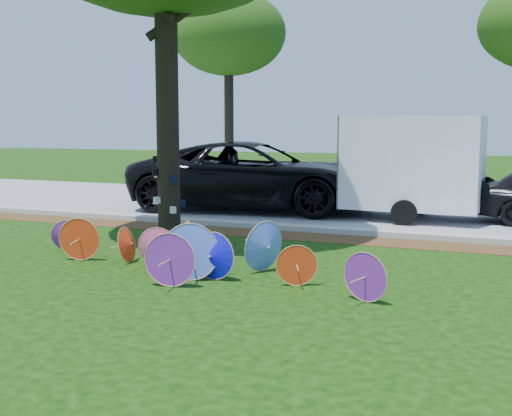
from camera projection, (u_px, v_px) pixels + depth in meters
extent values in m
plane|color=black|center=(172.00, 283.00, 9.39)|extent=(90.00, 90.00, 0.00)
cube|color=#472D16|center=(280.00, 235.00, 13.51)|extent=(90.00, 1.00, 0.01)
cube|color=#B7B5AD|center=(291.00, 228.00, 14.14)|extent=(90.00, 0.30, 0.12)
cube|color=gray|center=(340.00, 208.00, 17.95)|extent=(90.00, 8.00, 0.01)
cylinder|color=black|center=(167.00, 105.00, 12.40)|extent=(0.44, 0.44, 5.37)
cone|color=#F94F85|center=(155.00, 247.00, 10.59)|extent=(0.24, 0.62, 0.61)
cone|color=red|center=(184.00, 245.00, 10.28)|extent=(0.65, 0.68, 0.79)
cone|color=#577DFF|center=(191.00, 251.00, 9.56)|extent=(0.88, 0.49, 0.87)
cone|color=red|center=(129.00, 244.00, 10.77)|extent=(0.31, 0.65, 0.63)
cone|color=red|center=(297.00, 265.00, 9.22)|extent=(0.60, 0.33, 0.61)
cone|color=#577DFF|center=(266.00, 246.00, 10.06)|extent=(0.52, 0.84, 0.83)
cone|color=red|center=(81.00, 239.00, 10.96)|extent=(0.76, 0.33, 0.75)
cone|color=#0D0DD8|center=(212.00, 256.00, 9.52)|extent=(0.74, 0.25, 0.73)
cone|color=#F94F85|center=(185.00, 249.00, 10.18)|extent=(0.55, 0.66, 0.70)
cone|color=purple|center=(67.00, 235.00, 11.74)|extent=(0.63, 0.50, 0.61)
cone|color=purple|center=(367.00, 277.00, 8.37)|extent=(0.67, 0.34, 0.67)
cone|color=#F94F85|center=(158.00, 248.00, 10.28)|extent=(0.73, 0.38, 0.70)
cone|color=purple|center=(171.00, 259.00, 9.16)|extent=(0.80, 0.23, 0.79)
imported|color=black|center=(255.00, 176.00, 17.46)|extent=(7.03, 3.91, 1.86)
cube|color=white|center=(414.00, 162.00, 15.56)|extent=(3.22, 2.08, 2.82)
cylinder|color=black|center=(229.00, 120.00, 24.85)|extent=(0.36, 0.36, 5.00)
ellipsoid|color=#17320B|center=(229.00, 33.00, 24.43)|extent=(4.40, 4.40, 3.20)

